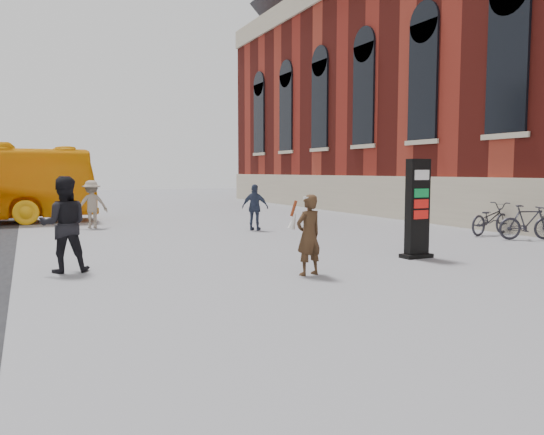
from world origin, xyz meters
name	(u,v)px	position (x,y,z in m)	size (l,w,h in m)	color
ground	(307,279)	(0.00, 0.00, 0.00)	(100.00, 100.00, 0.00)	#9E9EA3
info_pylon	(417,209)	(3.50, 1.11, 1.14)	(0.74, 0.38, 2.29)	black
woman	(308,234)	(0.21, 0.35, 0.80)	(0.67, 0.63, 1.57)	black
pedestrian_a	(64,224)	(-4.04, 2.66, 0.96)	(0.93, 0.72, 1.91)	black
pedestrian_b	(92,204)	(-2.62, 11.10, 0.84)	(1.09, 0.63, 1.69)	gray
pedestrian_c	(255,207)	(2.33, 7.96, 0.79)	(0.92, 0.38, 1.57)	#303B54
bike_5	(528,222)	(8.60, 2.30, 0.51)	(0.48, 1.71, 1.03)	#27262E
bike_6	(490,219)	(8.60, 3.68, 0.51)	(0.68, 1.95, 1.02)	#27262E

